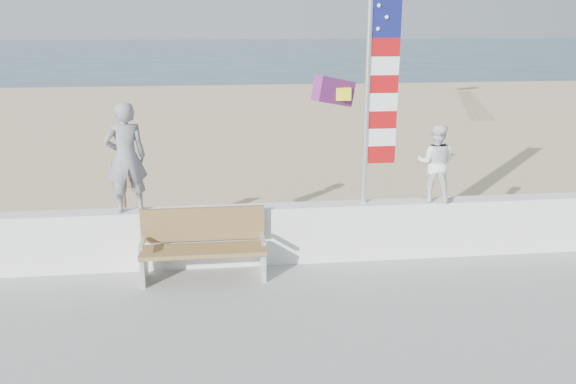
% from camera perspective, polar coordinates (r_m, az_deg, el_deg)
% --- Properties ---
extents(ground, '(220.00, 220.00, 0.00)m').
position_cam_1_polar(ground, '(7.85, 0.10, -13.23)').
color(ground, '#2F4B5E').
rests_on(ground, ground).
extents(sand, '(90.00, 40.00, 0.08)m').
position_cam_1_polar(sand, '(16.27, -3.70, 2.48)').
color(sand, '#CEB989').
rests_on(sand, ground).
extents(seawall, '(30.00, 0.35, 0.90)m').
position_cam_1_polar(seawall, '(9.40, -1.36, -3.93)').
color(seawall, white).
rests_on(seawall, boardwalk).
extents(adult, '(0.68, 0.54, 1.62)m').
position_cam_1_polar(adult, '(9.11, -14.93, 3.14)').
color(adult, gray).
rests_on(adult, seawall).
extents(child, '(0.72, 0.65, 1.20)m').
position_cam_1_polar(child, '(9.66, 13.64, 2.66)').
color(child, white).
rests_on(child, seawall).
extents(bench, '(1.80, 0.57, 1.00)m').
position_cam_1_polar(bench, '(8.92, -7.92, -4.80)').
color(bench, olive).
rests_on(bench, boardwalk).
extents(flag, '(0.50, 0.08, 3.50)m').
position_cam_1_polar(flag, '(9.15, 8.27, 10.56)').
color(flag, silver).
rests_on(flag, seawall).
extents(parafoil_kite, '(0.93, 0.69, 0.65)m').
position_cam_1_polar(parafoil_kite, '(11.84, 4.41, 9.35)').
color(parafoil_kite, red).
rests_on(parafoil_kite, ground).
extents(sign, '(0.32, 0.07, 1.46)m').
position_cam_1_polar(sign, '(10.49, -15.12, -0.56)').
color(sign, olive).
rests_on(sign, sand).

